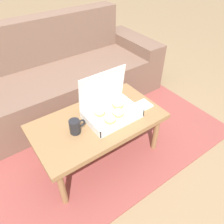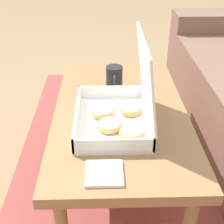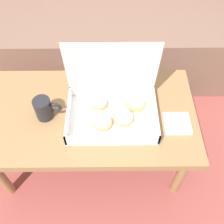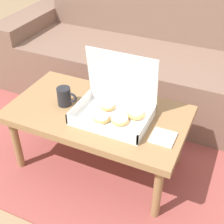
{
  "view_description": "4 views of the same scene",
  "coord_description": "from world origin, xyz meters",
  "px_view_note": "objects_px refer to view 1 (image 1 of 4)",
  "views": [
    {
      "loc": [
        -0.62,
        -1.12,
        1.5
      ],
      "look_at": [
        0.1,
        -0.12,
        0.46
      ],
      "focal_mm": 35.0,
      "sensor_mm": 36.0,
      "label": 1
    },
    {
      "loc": [
        1.11,
        -0.14,
        1.08
      ],
      "look_at": [
        0.1,
        -0.12,
        0.46
      ],
      "focal_mm": 50.0,
      "sensor_mm": 36.0,
      "label": 2
    },
    {
      "loc": [
        0.1,
        -0.8,
        1.37
      ],
      "look_at": [
        0.1,
        -0.12,
        0.46
      ],
      "focal_mm": 42.0,
      "sensor_mm": 36.0,
      "label": 3
    },
    {
      "loc": [
        0.64,
        -1.3,
        1.41
      ],
      "look_at": [
        0.1,
        -0.12,
        0.46
      ],
      "focal_mm": 50.0,
      "sensor_mm": 36.0,
      "label": 4
    }
  ],
  "objects_px": {
    "coffee_table": "(98,124)",
    "coffee_mug": "(75,126)",
    "couch": "(52,82)",
    "pastry_box": "(110,108)"
  },
  "relations": [
    {
      "from": "coffee_table",
      "to": "coffee_mug",
      "type": "distance_m",
      "value": 0.22
    },
    {
      "from": "couch",
      "to": "coffee_mug",
      "type": "relative_size",
      "value": 19.42
    },
    {
      "from": "couch",
      "to": "coffee_table",
      "type": "distance_m",
      "value": 0.88
    },
    {
      "from": "couch",
      "to": "coffee_mug",
      "type": "xyz_separation_m",
      "value": [
        -0.19,
        -0.89,
        0.17
      ]
    },
    {
      "from": "coffee_table",
      "to": "coffee_mug",
      "type": "bearing_deg",
      "value": -174.51
    },
    {
      "from": "couch",
      "to": "coffee_table",
      "type": "bearing_deg",
      "value": -90.0
    },
    {
      "from": "pastry_box",
      "to": "coffee_mug",
      "type": "xyz_separation_m",
      "value": [
        -0.31,
        -0.02,
        -0.01
      ]
    },
    {
      "from": "coffee_table",
      "to": "pastry_box",
      "type": "xyz_separation_m",
      "value": [
        0.11,
        0.0,
        0.11
      ]
    },
    {
      "from": "coffee_mug",
      "to": "coffee_table",
      "type": "bearing_deg",
      "value": 5.49
    },
    {
      "from": "pastry_box",
      "to": "coffee_mug",
      "type": "bearing_deg",
      "value": -176.37
    }
  ]
}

